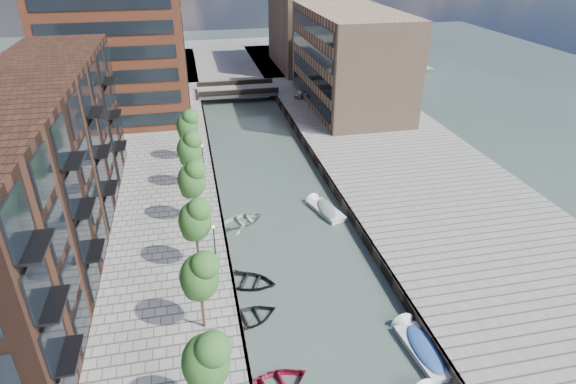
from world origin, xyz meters
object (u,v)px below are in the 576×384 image
object	(u,v)px
tree_6	(187,124)
tree_1	(206,359)
tree_2	(199,275)
motorboat_3	(420,346)
tree_5	(189,148)
car	(300,93)
sloop_1	(249,320)
sloop_3	(243,223)
tree_4	(192,178)
sloop_4	(247,284)
tree_3	(195,218)
bridge	(237,90)
motorboat_4	(324,209)

from	to	relation	value
tree_6	tree_1	bearing A→B (deg)	-90.00
tree_2	motorboat_3	world-z (taller)	tree_2
tree_5	tree_6	bearing A→B (deg)	90.00
tree_5	motorboat_3	world-z (taller)	tree_5
tree_2	car	size ratio (longest dim) A/B	1.76
sloop_1	tree_6	bearing A→B (deg)	-8.47
sloop_1	motorboat_3	size ratio (longest dim) A/B	0.79
sloop_3	tree_5	bearing A→B (deg)	10.03
sloop_3	motorboat_3	bearing A→B (deg)	-174.68
tree_1	tree_2	distance (m)	7.00
tree_4	tree_6	bearing A→B (deg)	90.00
tree_4	sloop_4	distance (m)	11.01
tree_5	sloop_1	xyz separation A→B (m)	(3.10, -20.01, -5.31)
tree_3	sloop_4	xyz separation A→B (m)	(3.55, -1.97, -5.31)
tree_3	sloop_4	size ratio (longest dim) A/B	1.28
tree_5	sloop_1	size ratio (longest dim) A/B	1.36
tree_3	sloop_4	bearing A→B (deg)	-29.10
car	tree_5	bearing A→B (deg)	-98.53
motorboat_3	sloop_1	bearing A→B (deg)	155.07
tree_1	sloop_4	xyz separation A→B (m)	(3.55, 12.03, -5.31)
tree_3	car	world-z (taller)	tree_3
sloop_1	car	xyz separation A→B (m)	(15.09, 48.60, 1.57)
bridge	tree_1	world-z (taller)	tree_1
motorboat_3	motorboat_4	distance (m)	18.87
tree_4	sloop_1	distance (m)	14.39
tree_2	tree_4	distance (m)	14.00
bridge	car	distance (m)	10.65
motorboat_3	tree_5	bearing A→B (deg)	118.98
bridge	tree_2	distance (m)	54.81
tree_2	tree_4	world-z (taller)	same
tree_2	car	bearing A→B (deg)	69.86
motorboat_3	sloop_3	bearing A→B (deg)	117.65
tree_4	motorboat_4	size ratio (longest dim) A/B	1.13
tree_4	sloop_1	size ratio (longest dim) A/B	1.36
tree_5	car	bearing A→B (deg)	57.53
motorboat_4	sloop_1	bearing A→B (deg)	-124.32
tree_3	tree_6	world-z (taller)	same
tree_6	motorboat_3	size ratio (longest dim) A/B	1.08
tree_1	tree_4	bearing A→B (deg)	90.00
tree_3	tree_4	bearing A→B (deg)	90.00
tree_1	sloop_4	bearing A→B (deg)	73.57
motorboat_3	tree_1	bearing A→B (deg)	-167.80
bridge	tree_1	distance (m)	61.71
tree_3	sloop_1	world-z (taller)	tree_3
tree_1	sloop_1	xyz separation A→B (m)	(3.10, 7.99, -5.31)
tree_6	tree_2	bearing A→B (deg)	-90.00
sloop_3	car	size ratio (longest dim) A/B	1.32
tree_4	tree_1	bearing A→B (deg)	-90.00
tree_6	sloop_4	bearing A→B (deg)	-81.22
tree_1	tree_5	bearing A→B (deg)	90.00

